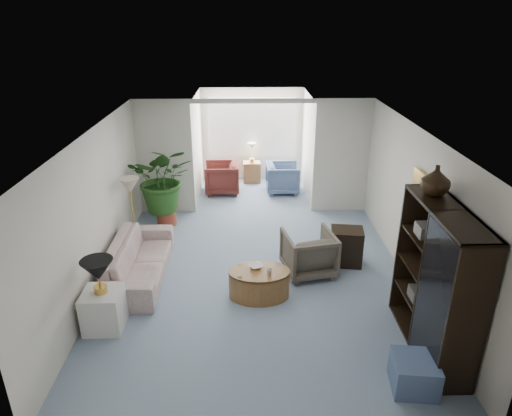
{
  "coord_description": "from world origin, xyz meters",
  "views": [
    {
      "loc": [
        -0.15,
        -6.42,
        4.11
      ],
      "look_at": [
        0.0,
        0.6,
        1.1
      ],
      "focal_mm": 32.03,
      "sensor_mm": 36.0,
      "label": 1
    }
  ],
  "objects_px": {
    "end_table": "(104,310)",
    "coffee_bowl": "(256,266)",
    "floor_lamp": "(130,186)",
    "wingback_chair": "(309,253)",
    "entertainment_cabinet": "(436,282)",
    "sunroom_table": "(252,172)",
    "coffee_table": "(259,283)",
    "sunroom_chair_blue": "(283,178)",
    "table_lamp": "(98,270)",
    "framed_picture": "(422,188)",
    "plant_pot": "(167,217)",
    "side_table_dark": "(346,247)",
    "sofa": "(139,260)",
    "coffee_cup": "(269,272)",
    "cabinet_urn": "(436,180)",
    "ottoman": "(414,374)",
    "sunroom_chair_maroon": "(222,178)"
  },
  "relations": [
    {
      "from": "end_table",
      "to": "coffee_bowl",
      "type": "xyz_separation_m",
      "value": [
        2.14,
        0.83,
        0.19
      ]
    },
    {
      "from": "floor_lamp",
      "to": "coffee_bowl",
      "type": "relative_size",
      "value": 1.76
    },
    {
      "from": "wingback_chair",
      "to": "entertainment_cabinet",
      "type": "height_order",
      "value": "entertainment_cabinet"
    },
    {
      "from": "sunroom_table",
      "to": "coffee_table",
      "type": "bearing_deg",
      "value": -89.55
    },
    {
      "from": "wingback_chair",
      "to": "entertainment_cabinet",
      "type": "distance_m",
      "value": 2.4
    },
    {
      "from": "end_table",
      "to": "wingback_chair",
      "type": "distance_m",
      "value": 3.36
    },
    {
      "from": "sunroom_chair_blue",
      "to": "table_lamp",
      "type": "bearing_deg",
      "value": 149.72
    },
    {
      "from": "framed_picture",
      "to": "plant_pot",
      "type": "xyz_separation_m",
      "value": [
        -4.3,
        2.44,
        -1.54
      ]
    },
    {
      "from": "side_table_dark",
      "to": "sunroom_chair_blue",
      "type": "relative_size",
      "value": 0.83
    },
    {
      "from": "entertainment_cabinet",
      "to": "sunroom_table",
      "type": "distance_m",
      "value": 6.9
    },
    {
      "from": "sunroom_chair_blue",
      "to": "sunroom_table",
      "type": "distance_m",
      "value": 1.06
    },
    {
      "from": "plant_pot",
      "to": "sunroom_chair_blue",
      "type": "xyz_separation_m",
      "value": [
        2.58,
        1.85,
        0.2
      ]
    },
    {
      "from": "entertainment_cabinet",
      "to": "coffee_table",
      "type": "bearing_deg",
      "value": 151.3
    },
    {
      "from": "sofa",
      "to": "plant_pot",
      "type": "xyz_separation_m",
      "value": [
        0.13,
        2.06,
        -0.16
      ]
    },
    {
      "from": "coffee_cup",
      "to": "sofa",
      "type": "bearing_deg",
      "value": 161.37
    },
    {
      "from": "side_table_dark",
      "to": "cabinet_urn",
      "type": "xyz_separation_m",
      "value": [
        0.64,
        -1.7,
        1.84
      ]
    },
    {
      "from": "entertainment_cabinet",
      "to": "cabinet_urn",
      "type": "relative_size",
      "value": 5.12
    },
    {
      "from": "side_table_dark",
      "to": "ottoman",
      "type": "height_order",
      "value": "side_table_dark"
    },
    {
      "from": "table_lamp",
      "to": "sofa",
      "type": "bearing_deg",
      "value": 81.57
    },
    {
      "from": "coffee_table",
      "to": "sunroom_table",
      "type": "distance_m",
      "value": 5.28
    },
    {
      "from": "framed_picture",
      "to": "coffee_bowl",
      "type": "relative_size",
      "value": 2.45
    },
    {
      "from": "sofa",
      "to": "coffee_cup",
      "type": "relative_size",
      "value": 24.43
    },
    {
      "from": "sofa",
      "to": "sunroom_chair_maroon",
      "type": "relative_size",
      "value": 2.65
    },
    {
      "from": "floor_lamp",
      "to": "ottoman",
      "type": "relative_size",
      "value": 0.71
    },
    {
      "from": "table_lamp",
      "to": "side_table_dark",
      "type": "distance_m",
      "value": 4.17
    },
    {
      "from": "ottoman",
      "to": "sunroom_table",
      "type": "bearing_deg",
      "value": 104.05
    },
    {
      "from": "coffee_table",
      "to": "plant_pot",
      "type": "xyz_separation_m",
      "value": [
        -1.87,
        2.68,
        -0.07
      ]
    },
    {
      "from": "cabinet_urn",
      "to": "sunroom_chair_blue",
      "type": "height_order",
      "value": "cabinet_urn"
    },
    {
      "from": "end_table",
      "to": "cabinet_urn",
      "type": "relative_size",
      "value": 1.5
    },
    {
      "from": "framed_picture",
      "to": "coffee_table",
      "type": "bearing_deg",
      "value": -174.22
    },
    {
      "from": "end_table",
      "to": "coffee_table",
      "type": "bearing_deg",
      "value": 18.34
    },
    {
      "from": "sunroom_chair_blue",
      "to": "cabinet_urn",
      "type": "bearing_deg",
      "value": -165.49
    },
    {
      "from": "floor_lamp",
      "to": "side_table_dark",
      "type": "bearing_deg",
      "value": -10.03
    },
    {
      "from": "end_table",
      "to": "sunroom_chair_blue",
      "type": "bearing_deg",
      "value": 61.11
    },
    {
      "from": "sofa",
      "to": "coffee_bowl",
      "type": "height_order",
      "value": "sofa"
    },
    {
      "from": "framed_picture",
      "to": "coffee_cup",
      "type": "relative_size",
      "value": 5.55
    },
    {
      "from": "coffee_cup",
      "to": "sunroom_chair_maroon",
      "type": "height_order",
      "value": "sunroom_chair_maroon"
    },
    {
      "from": "coffee_bowl",
      "to": "table_lamp",
      "type": "bearing_deg",
      "value": -158.9
    },
    {
      "from": "coffee_cup",
      "to": "sunroom_table",
      "type": "bearing_deg",
      "value": 92.04
    },
    {
      "from": "table_lamp",
      "to": "wingback_chair",
      "type": "bearing_deg",
      "value": 24.93
    },
    {
      "from": "coffee_bowl",
      "to": "side_table_dark",
      "type": "distance_m",
      "value": 1.84
    },
    {
      "from": "sofa",
      "to": "coffee_bowl",
      "type": "xyz_separation_m",
      "value": [
        1.94,
        -0.52,
        0.15
      ]
    },
    {
      "from": "entertainment_cabinet",
      "to": "ottoman",
      "type": "relative_size",
      "value": 3.9
    },
    {
      "from": "coffee_table",
      "to": "coffee_cup",
      "type": "xyz_separation_m",
      "value": [
        0.15,
        -0.1,
        0.27
      ]
    },
    {
      "from": "coffee_cup",
      "to": "entertainment_cabinet",
      "type": "distance_m",
      "value": 2.38
    },
    {
      "from": "coffee_table",
      "to": "wingback_chair",
      "type": "distance_m",
      "value": 1.11
    },
    {
      "from": "wingback_chair",
      "to": "cabinet_urn",
      "type": "bearing_deg",
      "value": 122.09
    },
    {
      "from": "coffee_table",
      "to": "plant_pot",
      "type": "height_order",
      "value": "coffee_table"
    },
    {
      "from": "table_lamp",
      "to": "coffee_cup",
      "type": "xyz_separation_m",
      "value": [
        2.34,
        0.63,
        -0.44
      ]
    },
    {
      "from": "table_lamp",
      "to": "coffee_table",
      "type": "bearing_deg",
      "value": 18.34
    }
  ]
}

